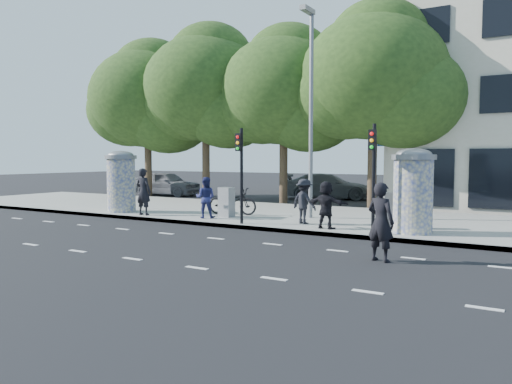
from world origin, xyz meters
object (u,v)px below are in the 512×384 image
Objects in this scene: car_right at (328,186)px; ad_column_right at (413,189)px; ped_b at (143,192)px; cabinet_right at (393,210)px; traffic_pole_near at (241,166)px; street_lamp at (310,98)px; ped_f at (326,205)px; traffic_pole_far at (373,167)px; ped_c at (205,198)px; cabinet_left at (226,202)px; ped_d at (304,201)px; man_road at (381,222)px; ad_column_left at (121,180)px; bicycle at (232,201)px; car_left at (166,183)px.

ad_column_right is at bearing -164.89° from car_right.
cabinet_right is at bearing -173.90° from ped_b.
street_lamp is (1.40, 2.84, 2.56)m from traffic_pole_near.
ped_f is (1.70, -2.44, -3.85)m from street_lamp.
traffic_pole_far is 2.21m from cabinet_right.
ped_c is 1.36× the size of cabinet_left.
street_lamp is 7.73m from ped_b.
street_lamp is at bearing -179.13° from car_right.
ped_d is at bearing -27.09° from ped_f.
ad_column_right is 1.38× the size of man_road.
traffic_pole_far is at bearing 172.89° from ped_f.
street_lamp reaches higher than ped_b.
ad_column_left reaches higher than car_right.
ped_b reaches higher than bicycle.
ped_f reaches higher than car_right.
ad_column_right is 0.78× the size of traffic_pole_near.
ped_d is at bearing -127.03° from car_left.
car_left reaches higher than car_right.
ped_c is 12.41m from car_right.
traffic_pole_near is 2.14× the size of ped_f.
cabinet_right is at bearing 9.39° from cabinet_left.
traffic_pole_near is at bearing 139.61° from ped_c.
traffic_pole_near reaches higher than man_road.
man_road is at bearing -134.33° from bicycle.
cabinet_left is (3.31, 1.18, -0.37)m from ped_b.
ad_column_left is 4.57m from ped_c.
ped_c is 0.34× the size of car_left.
bicycle is at bearing 163.51° from car_right.
traffic_pole_near reaches higher than ped_f.
ad_column_left reaches higher than bicycle.
bicycle is 13.19m from car_left.
bicycle is (4.78, 1.53, -0.83)m from ad_column_left.
ped_d is at bearing -115.72° from bicycle.
ped_b reaches higher than cabinet_right.
car_right is (-2.02, 13.10, -1.46)m from traffic_pole_near.
traffic_pole_far is 14.85m from car_right.
car_left is at bearing 151.60° from street_lamp.
ad_column_left is 12.40m from ad_column_right.
cabinet_left is at bearing -173.25° from bicycle.
car_left is at bearing 152.70° from ad_column_right.
ped_c reaches higher than car_right.
car_left is at bearing 42.83° from bicycle.
bicycle is at bearing 153.99° from cabinet_right.
man_road is at bearing 132.81° from ped_c.
ped_b is (-9.69, 0.26, -1.12)m from traffic_pole_far.
bicycle is (-7.80, 5.37, -0.26)m from man_road.
ad_column_right is 3.91m from ped_d.
cabinet_right is (7.05, 0.94, -0.20)m from ped_c.
traffic_pole_far is 0.72× the size of car_left.
man_road reaches higher than ped_f.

